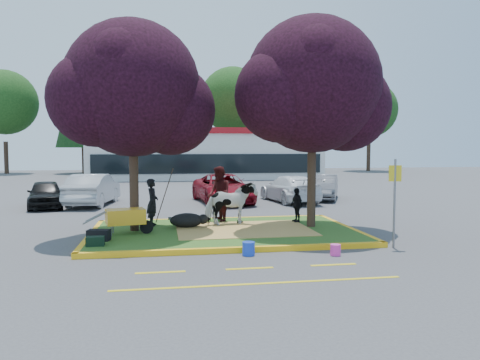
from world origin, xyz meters
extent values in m
plane|color=#424244|center=(0.00, 0.00, 0.00)|extent=(90.00, 90.00, 0.00)
cube|color=#2D571B|center=(0.00, 0.00, 0.07)|extent=(8.00, 5.00, 0.15)
cube|color=yellow|center=(0.00, -2.58, 0.07)|extent=(8.30, 0.16, 0.15)
cube|color=yellow|center=(0.00, 2.58, 0.07)|extent=(8.30, 0.16, 0.15)
cube|color=yellow|center=(-4.08, 0.00, 0.07)|extent=(0.16, 5.30, 0.15)
cube|color=yellow|center=(4.08, 0.00, 0.07)|extent=(0.16, 5.30, 0.15)
cube|color=tan|center=(0.60, 0.00, 0.15)|extent=(4.20, 3.00, 0.01)
cylinder|color=black|center=(-2.80, 0.40, 1.91)|extent=(0.28, 0.28, 3.53)
sphere|color=black|center=(-2.80, 0.40, 4.56)|extent=(4.20, 4.20, 4.20)
sphere|color=black|center=(-1.64, 0.60, 3.93)|extent=(2.86, 2.86, 2.86)
sphere|color=black|center=(-3.85, 0.10, 4.18)|extent=(2.86, 2.86, 2.86)
cylinder|color=black|center=(2.90, 0.20, 2.00)|extent=(0.28, 0.28, 3.70)
sphere|color=black|center=(2.90, 0.20, 4.77)|extent=(4.40, 4.40, 4.40)
sphere|color=black|center=(4.11, 0.40, 4.11)|extent=(2.99, 2.99, 2.99)
sphere|color=black|center=(1.80, -0.10, 4.37)|extent=(2.99, 2.99, 2.99)
cube|color=yellow|center=(-2.00, -4.20, 0.00)|extent=(1.10, 0.12, 0.01)
cube|color=yellow|center=(0.00, -4.20, 0.00)|extent=(1.10, 0.12, 0.01)
cube|color=yellow|center=(2.00, -4.20, 0.00)|extent=(1.10, 0.12, 0.01)
cube|color=yellow|center=(0.00, -5.40, 0.00)|extent=(6.00, 0.10, 0.01)
cube|color=silver|center=(2.00, 28.00, 2.00)|extent=(20.00, 8.00, 4.00)
cube|color=#A41118|center=(2.00, 28.00, 4.15)|extent=(20.40, 8.40, 0.50)
cube|color=black|center=(2.00, 23.95, 1.40)|extent=(19.00, 0.10, 1.60)
cylinder|color=black|center=(-18.00, 38.00, 1.68)|extent=(0.44, 0.44, 3.36)
sphere|color=#143811|center=(-18.00, 38.00, 7.44)|extent=(6.72, 6.72, 6.72)
cylinder|color=black|center=(-10.00, 37.00, 1.96)|extent=(0.44, 0.44, 3.92)
cone|color=black|center=(-10.00, 37.00, 8.68)|extent=(5.60, 5.60, 11.90)
cylinder|color=black|center=(-2.00, 38.50, 1.54)|extent=(0.44, 0.44, 3.08)
sphere|color=#143811|center=(-2.00, 38.50, 6.82)|extent=(6.16, 6.16, 6.16)
cylinder|color=black|center=(6.00, 37.50, 1.82)|extent=(0.44, 0.44, 3.64)
sphere|color=#143811|center=(6.00, 37.50, 8.06)|extent=(7.28, 7.28, 7.28)
cylinder|color=black|center=(14.00, 38.00, 1.75)|extent=(0.44, 0.44, 3.50)
cone|color=black|center=(14.00, 38.00, 7.75)|extent=(5.00, 5.00, 10.62)
cylinder|color=black|center=(22.00, 37.00, 1.61)|extent=(0.44, 0.44, 3.22)
sphere|color=#143811|center=(22.00, 37.00, 7.13)|extent=(6.44, 6.44, 6.44)
imported|color=silver|center=(0.32, 0.91, 0.87)|extent=(1.86, 1.22, 1.44)
ellipsoid|color=black|center=(-1.16, 0.64, 0.39)|extent=(1.21, 0.86, 0.47)
imported|color=black|center=(-2.26, 1.23, 0.93)|extent=(0.43, 0.60, 1.57)
imported|color=#401213|center=(0.04, 1.76, 1.12)|extent=(0.93, 1.09, 1.94)
imported|color=black|center=(2.68, 1.12, 0.75)|extent=(0.44, 0.75, 1.20)
cylinder|color=black|center=(-2.41, -0.23, 0.35)|extent=(0.41, 0.16, 0.40)
cylinder|color=slate|center=(-3.42, -0.47, 0.30)|extent=(0.04, 0.04, 0.29)
cylinder|color=slate|center=(-3.42, 0.02, 0.30)|extent=(0.04, 0.04, 0.29)
cube|color=orange|center=(-3.03, -0.23, 0.69)|extent=(1.24, 0.90, 0.45)
cylinder|color=slate|center=(-3.87, -0.47, 0.71)|extent=(0.72, 0.20, 0.37)
cylinder|color=slate|center=(-3.87, 0.02, 0.71)|extent=(0.72, 0.20, 0.37)
cube|color=black|center=(-3.70, -1.09, 0.30)|extent=(0.66, 0.46, 0.31)
cube|color=black|center=(-3.70, -1.79, 0.27)|extent=(0.47, 0.30, 0.25)
cylinder|color=slate|center=(4.30, -2.70, 1.22)|extent=(0.06, 0.06, 2.44)
cube|color=yellow|center=(4.30, -2.70, 2.05)|extent=(0.34, 0.09, 0.44)
cylinder|color=green|center=(0.22, -2.80, 0.13)|extent=(0.30, 0.30, 0.26)
cylinder|color=#FC38AC|center=(2.40, -3.29, 0.14)|extent=(0.30, 0.30, 0.28)
cylinder|color=blue|center=(0.22, -2.90, 0.17)|extent=(0.43, 0.43, 0.34)
imported|color=black|center=(-7.19, 7.97, 0.63)|extent=(2.21, 3.91, 1.26)
imported|color=#ABAFB3|center=(-5.17, 8.55, 0.75)|extent=(2.19, 4.72, 1.50)
imported|color=maroon|center=(1.08, 8.50, 0.71)|extent=(2.93, 5.36, 1.42)
imported|color=white|center=(4.44, 8.32, 0.66)|extent=(2.49, 4.80, 1.33)
imported|color=#595B60|center=(6.49, 9.06, 0.65)|extent=(2.80, 4.14, 1.29)
camera|label=1|loc=(-1.96, -14.47, 2.75)|focal=35.00mm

